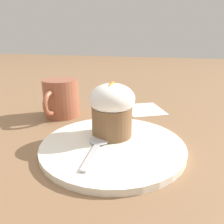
{
  "coord_description": "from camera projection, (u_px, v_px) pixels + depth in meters",
  "views": [
    {
      "loc": [
        0.35,
        0.1,
        0.19
      ],
      "look_at": [
        -0.03,
        -0.01,
        0.06
      ],
      "focal_mm": 35.0,
      "sensor_mm": 36.0,
      "label": 1
    }
  ],
  "objects": [
    {
      "name": "ground_plane",
      "position": [
        113.0,
        148.0,
        0.4
      ],
      "size": [
        4.0,
        4.0,
        0.0
      ],
      "primitive_type": "plane",
      "color": "#846042"
    },
    {
      "name": "carrot_cake",
      "position": [
        112.0,
        109.0,
        0.41
      ],
      "size": [
        0.09,
        0.09,
        0.11
      ],
      "color": "brown",
      "rests_on": "dessert_plate"
    },
    {
      "name": "paper_napkin",
      "position": [
        144.0,
        109.0,
        0.62
      ],
      "size": [
        0.15,
        0.14,
        0.0
      ],
      "color": "white",
      "rests_on": "ground_plane"
    },
    {
      "name": "spoon",
      "position": [
        99.0,
        142.0,
        0.4
      ],
      "size": [
        0.13,
        0.04,
        0.01
      ],
      "color": "#B7B7BC",
      "rests_on": "dessert_plate"
    },
    {
      "name": "coffee_cup",
      "position": [
        61.0,
        98.0,
        0.56
      ],
      "size": [
        0.13,
        0.09,
        0.09
      ],
      "color": "#9E563D",
      "rests_on": "ground_plane"
    },
    {
      "name": "dessert_plate",
      "position": [
        113.0,
        146.0,
        0.4
      ],
      "size": [
        0.26,
        0.26,
        0.01
      ],
      "color": "white",
      "rests_on": "ground_plane"
    }
  ]
}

